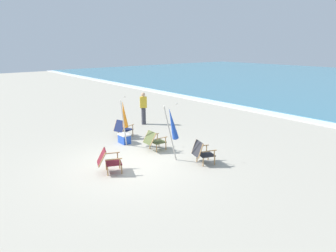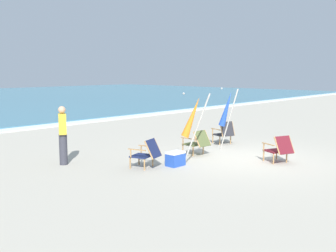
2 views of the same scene
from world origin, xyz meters
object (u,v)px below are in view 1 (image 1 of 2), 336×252
(beach_chair_front_right, at_px, (108,160))
(beach_chair_far_center, at_px, (123,128))
(person_near_chairs, at_px, (143,108))
(cooler_box, at_px, (124,138))
(beach_chair_mid_center, at_px, (202,152))
(umbrella_furled_blue, at_px, (172,124))
(umbrella_furled_orange, at_px, (124,115))
(beach_chair_back_right, at_px, (154,140))

(beach_chair_front_right, bearing_deg, beach_chair_far_center, 141.99)
(person_near_chairs, height_order, cooler_box, person_near_chairs)
(beach_chair_far_center, height_order, person_near_chairs, person_near_chairs)
(beach_chair_front_right, distance_m, person_near_chairs, 6.05)
(beach_chair_mid_center, bearing_deg, cooler_box, -166.23)
(beach_chair_front_right, xyz_separation_m, beach_chair_far_center, (-2.95, 2.31, 0.00))
(umbrella_furled_blue, bearing_deg, beach_chair_far_center, 177.87)
(beach_chair_mid_center, distance_m, umbrella_furled_orange, 3.45)
(umbrella_furled_orange, bearing_deg, person_near_chairs, 133.32)
(umbrella_furled_orange, xyz_separation_m, person_near_chairs, (-2.45, 2.60, -0.47))
(beach_chair_back_right, xyz_separation_m, cooler_box, (-1.48, -0.42, -0.22))
(beach_chair_back_right, distance_m, umbrella_furled_blue, 1.59)
(beach_chair_mid_center, relative_size, umbrella_furled_blue, 0.40)
(beach_chair_mid_center, height_order, cooler_box, beach_chair_mid_center)
(cooler_box, bearing_deg, person_near_chairs, 130.35)
(beach_chair_mid_center, bearing_deg, umbrella_furled_orange, -160.59)
(beach_chair_back_right, distance_m, person_near_chairs, 4.02)
(person_near_chairs, bearing_deg, umbrella_furled_orange, -46.68)
(umbrella_furled_orange, bearing_deg, beach_chair_back_right, 32.07)
(beach_chair_front_right, height_order, cooler_box, beach_chair_front_right)
(umbrella_furled_orange, bearing_deg, cooler_box, 152.27)
(beach_chair_front_right, xyz_separation_m, person_near_chairs, (-4.24, 4.30, 0.41))
(beach_chair_back_right, xyz_separation_m, beach_chair_mid_center, (2.10, 0.45, 0.01))
(umbrella_furled_orange, bearing_deg, umbrella_furled_blue, 11.47)
(beach_chair_far_center, xyz_separation_m, person_near_chairs, (-1.29, 1.99, 0.41))
(beach_chair_front_right, height_order, umbrella_furled_blue, umbrella_furled_blue)
(beach_chair_mid_center, bearing_deg, beach_chair_far_center, -173.31)
(beach_chair_mid_center, xyz_separation_m, beach_chair_far_center, (-4.31, -0.51, -0.01))
(beach_chair_front_right, relative_size, umbrella_furled_orange, 0.45)
(beach_chair_far_center, relative_size, person_near_chairs, 0.54)
(umbrella_furled_orange, distance_m, cooler_box, 1.22)
(beach_chair_mid_center, relative_size, person_near_chairs, 0.51)
(cooler_box, bearing_deg, beach_chair_mid_center, 13.77)
(person_near_chairs, bearing_deg, cooler_box, -49.65)
(beach_chair_front_right, relative_size, person_near_chairs, 0.56)
(beach_chair_back_right, height_order, beach_chair_mid_center, beach_chair_mid_center)
(beach_chair_back_right, distance_m, cooler_box, 1.56)
(beach_chair_front_right, distance_m, beach_chair_back_right, 2.47)
(umbrella_furled_orange, bearing_deg, beach_chair_front_right, -43.58)
(beach_chair_mid_center, relative_size, cooler_box, 1.68)
(cooler_box, bearing_deg, umbrella_furled_blue, 5.02)
(beach_chair_back_right, distance_m, beach_chair_mid_center, 2.15)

